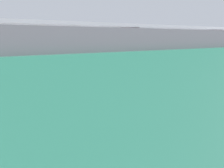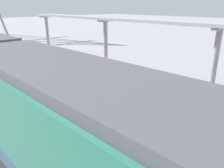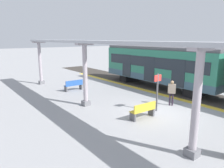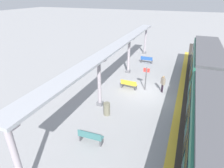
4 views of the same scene
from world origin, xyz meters
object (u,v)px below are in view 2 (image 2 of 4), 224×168
(train_near_carriage, at_px, (98,146))
(canopy_pillar_fourth, at_px, (48,37))
(bench_mid_platform, at_px, (60,63))
(platform_info_sign, at_px, (120,79))
(canopy_pillar_second, at_px, (214,69))
(bench_far_end, at_px, (133,86))
(canopy_pillar_third, at_px, (106,48))
(passenger_waiting_near_edge, at_px, (99,93))
(trash_bin, at_px, (86,69))

(train_near_carriage, xyz_separation_m, canopy_pillar_fourth, (7.68, 15.77, 0.14))
(bench_mid_platform, xyz_separation_m, platform_info_sign, (-1.45, -7.95, 0.89))
(canopy_pillar_second, xyz_separation_m, bench_mid_platform, (-1.27, 11.36, -1.52))
(train_near_carriage, xyz_separation_m, bench_mid_platform, (6.41, 11.92, -1.38))
(canopy_pillar_second, distance_m, bench_mid_platform, 11.53)
(platform_info_sign, bearing_deg, train_near_carriage, -141.30)
(train_near_carriage, bearing_deg, canopy_pillar_second, 4.19)
(bench_far_end, bearing_deg, bench_mid_platform, 90.09)
(canopy_pillar_second, height_order, platform_info_sign, canopy_pillar_second)
(canopy_pillar_second, relative_size, canopy_pillar_third, 1.00)
(platform_info_sign, distance_m, passenger_waiting_near_edge, 1.56)
(bench_mid_platform, bearing_deg, platform_info_sign, -100.35)
(trash_bin, relative_size, platform_info_sign, 0.45)
(train_near_carriage, bearing_deg, bench_far_end, 33.93)
(bench_far_end, height_order, platform_info_sign, platform_info_sign)
(canopy_pillar_third, bearing_deg, passenger_waiting_near_edge, -136.15)
(canopy_pillar_second, relative_size, trash_bin, 3.95)
(bench_mid_platform, relative_size, passenger_waiting_near_edge, 0.95)
(canopy_pillar_second, relative_size, canopy_pillar_fourth, 1.00)
(canopy_pillar_third, relative_size, platform_info_sign, 1.76)
(canopy_pillar_fourth, bearing_deg, canopy_pillar_third, -90.00)
(platform_info_sign, xyz_separation_m, passenger_waiting_near_edge, (-1.52, -0.11, -0.33))
(train_near_carriage, distance_m, bench_mid_platform, 13.61)
(canopy_pillar_second, xyz_separation_m, canopy_pillar_third, (0.00, 7.38, 0.00))
(bench_mid_platform, bearing_deg, canopy_pillar_third, -72.32)
(canopy_pillar_second, height_order, trash_bin, canopy_pillar_second)
(bench_far_end, relative_size, trash_bin, 1.54)
(train_near_carriage, distance_m, canopy_pillar_fourth, 17.54)
(canopy_pillar_second, relative_size, platform_info_sign, 1.76)
(canopy_pillar_second, height_order, canopy_pillar_third, same)
(canopy_pillar_third, xyz_separation_m, trash_bin, (-1.01, 0.98, -1.47))
(canopy_pillar_second, distance_m, trash_bin, 8.54)
(bench_mid_platform, distance_m, passenger_waiting_near_edge, 8.60)
(trash_bin, height_order, passenger_waiting_near_edge, passenger_waiting_near_edge)
(bench_mid_platform, xyz_separation_m, passenger_waiting_near_edge, (-2.97, -8.06, 0.56))
(canopy_pillar_third, bearing_deg, bench_far_end, -109.19)
(bench_far_end, distance_m, passenger_waiting_near_edge, 3.06)
(train_near_carriage, bearing_deg, bench_mid_platform, 61.73)
(canopy_pillar_third, bearing_deg, trash_bin, 136.03)
(canopy_pillar_third, xyz_separation_m, canopy_pillar_fourth, (0.00, 7.83, 0.00))
(bench_far_end, bearing_deg, trash_bin, 86.95)
(train_near_carriage, bearing_deg, trash_bin, 53.21)
(bench_far_end, bearing_deg, platform_info_sign, -166.64)
(canopy_pillar_fourth, height_order, bench_mid_platform, canopy_pillar_fourth)
(canopy_pillar_third, bearing_deg, canopy_pillar_fourth, 90.00)
(train_near_carriage, height_order, passenger_waiting_near_edge, train_near_carriage)
(train_near_carriage, relative_size, canopy_pillar_fourth, 2.86)
(canopy_pillar_second, xyz_separation_m, platform_info_sign, (-2.72, 3.41, -0.64))
(bench_mid_platform, xyz_separation_m, bench_far_end, (0.01, -7.60, 0.00))
(canopy_pillar_fourth, bearing_deg, canopy_pillar_second, -90.00)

